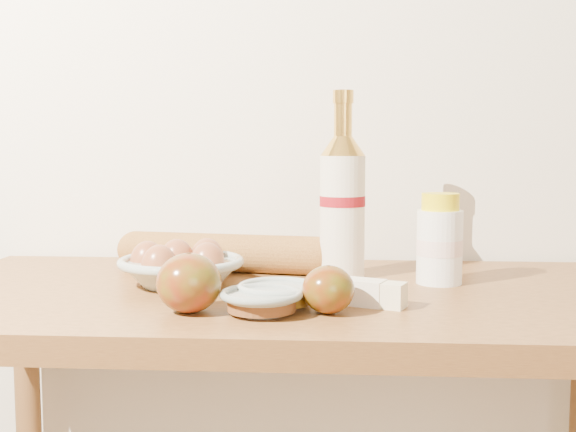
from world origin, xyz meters
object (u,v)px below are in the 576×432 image
object	(u,v)px
bourbon_bottle	(342,202)
cream_bottle	(440,242)
egg_bowl	(181,267)
table	(289,365)
baguette	(224,253)

from	to	relation	value
bourbon_bottle	cream_bottle	size ratio (longest dim) A/B	2.14
egg_bowl	table	bearing A→B (deg)	-5.52
table	bourbon_bottle	size ratio (longest dim) A/B	3.74
bourbon_bottle	baguette	world-z (taller)	bourbon_bottle
table	baguette	world-z (taller)	baguette
egg_bowl	baguette	bearing A→B (deg)	69.70
table	bourbon_bottle	bearing A→B (deg)	52.35
table	bourbon_bottle	world-z (taller)	bourbon_bottle
egg_bowl	baguette	distance (m)	0.14
bourbon_bottle	table	bearing A→B (deg)	-145.34
cream_bottle	egg_bowl	world-z (taller)	cream_bottle
bourbon_bottle	cream_bottle	xyz separation A→B (m)	(0.16, -0.04, -0.06)
bourbon_bottle	baguette	distance (m)	0.24
cream_bottle	baguette	xyz separation A→B (m)	(-0.37, 0.09, -0.04)
cream_bottle	table	bearing A→B (deg)	-150.52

